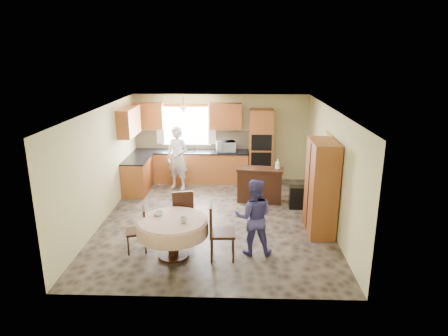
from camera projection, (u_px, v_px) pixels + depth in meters
name	position (u px, v px, depth m)	size (l,w,h in m)	color
floor	(215.00, 219.00, 9.07)	(5.00, 6.00, 0.01)	brown
ceiling	(215.00, 109.00, 8.36)	(5.00, 6.00, 0.01)	white
wall_back	(221.00, 138.00, 11.59)	(5.00, 0.02, 2.50)	tan
wall_front	(204.00, 223.00, 5.84)	(5.00, 0.02, 2.50)	tan
wall_left	(102.00, 165.00, 8.80)	(0.02, 6.00, 2.50)	tan
wall_right	(330.00, 167.00, 8.63)	(0.02, 6.00, 2.50)	tan
window	(186.00, 126.00, 11.51)	(1.40, 0.03, 1.10)	white
curtain_left	(160.00, 124.00, 11.47)	(0.22, 0.02, 1.15)	white
curtain_right	(212.00, 124.00, 11.42)	(0.22, 0.02, 1.15)	white
base_cab_back	(191.00, 167.00, 11.56)	(3.30, 0.60, 0.88)	#BC6B32
counter_back	(191.00, 152.00, 11.43)	(3.30, 0.64, 0.04)	black
base_cab_left	(137.00, 176.00, 10.74)	(0.60, 1.20, 0.88)	#BC6B32
counter_left	(136.00, 159.00, 10.61)	(0.64, 1.20, 0.04)	black
backsplash	(192.00, 140.00, 11.63)	(3.30, 0.02, 0.55)	#C7B98C
wall_cab_left	(148.00, 116.00, 11.31)	(0.85, 0.33, 0.72)	#B3602C
wall_cab_right	(226.00, 116.00, 11.24)	(0.90, 0.33, 0.72)	#B3602C
wall_cab_side	(129.00, 122.00, 10.33)	(0.33, 1.20, 0.72)	#B3602C
oven_tower	(261.00, 147.00, 11.31)	(0.66, 0.62, 2.12)	#BC6B32
oven_upper	(262.00, 143.00, 10.95)	(0.56, 0.01, 0.45)	black
oven_lower	(261.00, 160.00, 11.10)	(0.56, 0.01, 0.45)	black
pendant	(183.00, 110.00, 10.90)	(0.36, 0.36, 0.18)	beige
sideboard	(260.00, 186.00, 10.04)	(1.15, 0.47, 0.82)	#3E1F11
space_heater	(297.00, 197.00, 9.64)	(0.40, 0.28, 0.55)	black
cupboard	(321.00, 187.00, 8.21)	(0.51, 1.02, 1.95)	#BC6B32
dining_table	(173.00, 228.00, 7.27)	(1.30, 1.30, 0.74)	#3E1F11
chair_left	(139.00, 227.00, 7.53)	(0.46, 0.46, 0.85)	#3E1F11
chair_back	(183.00, 211.00, 8.07)	(0.53, 0.53, 1.02)	#3E1F11
chair_right	(218.00, 228.00, 7.22)	(0.47, 0.47, 1.06)	#3E1F11
framed_picture	(328.00, 144.00, 8.69)	(0.06, 0.59, 0.49)	gold
microwave	(226.00, 147.00, 11.30)	(0.53, 0.36, 0.29)	silver
person_sink	(178.00, 158.00, 10.86)	(0.63, 0.42, 1.74)	silver
person_dining	(254.00, 217.00, 7.36)	(0.71, 0.55, 1.46)	#413D87
bowl_sideboard	(249.00, 169.00, 9.92)	(0.23, 0.23, 0.06)	#B2B2B2
bottle_sideboard	(277.00, 165.00, 9.86)	(0.11, 0.11, 0.29)	silver
cup_table	(184.00, 220.00, 7.08)	(0.13, 0.13, 0.10)	#B2B2B2
bowl_table	(158.00, 214.00, 7.41)	(0.19, 0.19, 0.06)	#B2B2B2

